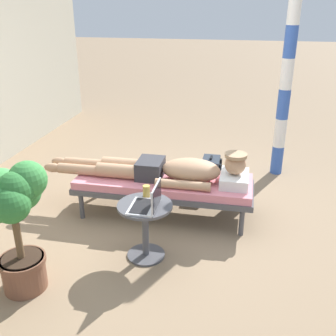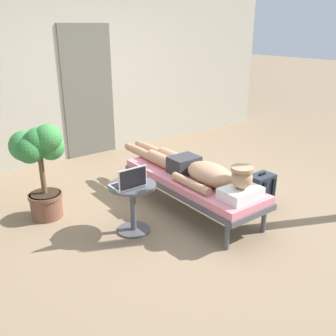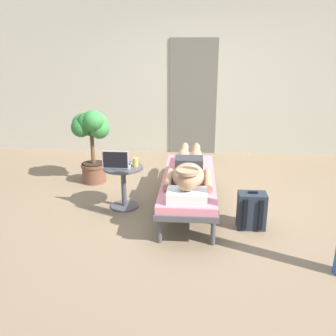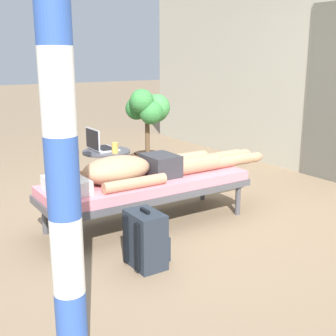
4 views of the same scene
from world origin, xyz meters
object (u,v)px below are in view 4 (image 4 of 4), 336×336
object	(u,v)px
lounge_chair	(147,186)
drink_glass	(115,148)
backpack	(146,240)
potted_plant	(148,117)
laptop	(99,144)
porch_post	(57,92)
side_table	(107,167)
person_reclining	(141,168)

from	to	relation	value
lounge_chair	drink_glass	xyz separation A→B (m)	(-0.64, 0.02, 0.23)
lounge_chair	backpack	world-z (taller)	backpack
drink_glass	potted_plant	world-z (taller)	potted_plant
laptop	porch_post	world-z (taller)	porch_post
lounge_chair	side_table	size ratio (longest dim) A/B	3.56
person_reclining	laptop	bearing A→B (deg)	179.82
drink_glass	lounge_chair	bearing A→B (deg)	-1.96
lounge_chair	person_reclining	distance (m)	0.18
potted_plant	lounge_chair	bearing A→B (deg)	-31.38
drink_glass	potted_plant	bearing A→B (deg)	132.59
laptop	backpack	bearing A→B (deg)	-13.42
laptop	porch_post	bearing A→B (deg)	-28.07
lounge_chair	porch_post	xyz separation A→B (m)	(1.37, -1.24, 0.96)
drink_glass	potted_plant	xyz separation A→B (m)	(-0.77, 0.84, 0.15)
laptop	porch_post	xyz separation A→B (m)	(2.22, -1.18, 0.73)
laptop	side_table	bearing A→B (deg)	40.52
side_table	porch_post	distance (m)	2.66
lounge_chair	backpack	size ratio (longest dim) A/B	4.39
lounge_chair	drink_glass	world-z (taller)	drink_glass
potted_plant	backpack	bearing A→B (deg)	-31.33
person_reclining	drink_glass	size ratio (longest dim) A/B	20.53
lounge_chair	person_reclining	xyz separation A→B (m)	(0.00, -0.06, 0.17)
side_table	potted_plant	world-z (taller)	potted_plant
person_reclining	drink_glass	world-z (taller)	person_reclining
lounge_chair	laptop	xyz separation A→B (m)	(-0.85, -0.05, 0.24)
laptop	drink_glass	xyz separation A→B (m)	(0.21, 0.07, -0.01)
backpack	porch_post	xyz separation A→B (m)	(0.68, -0.82, 1.11)
potted_plant	porch_post	world-z (taller)	porch_post
person_reclining	backpack	world-z (taller)	person_reclining
side_table	porch_post	bearing A→B (deg)	-29.76
person_reclining	porch_post	xyz separation A→B (m)	(1.37, -1.18, 0.79)
side_table	laptop	xyz separation A→B (m)	(-0.06, -0.05, 0.23)
backpack	drink_glass	bearing A→B (deg)	161.64
side_table	backpack	size ratio (longest dim) A/B	1.23
person_reclining	drink_glass	bearing A→B (deg)	173.14
backpack	laptop	bearing A→B (deg)	166.58
backpack	side_table	bearing A→B (deg)	164.20
laptop	porch_post	size ratio (longest dim) A/B	0.12
side_table	potted_plant	size ratio (longest dim) A/B	0.49
lounge_chair	porch_post	bearing A→B (deg)	-42.03
porch_post	drink_glass	bearing A→B (deg)	147.96
side_table	drink_glass	world-z (taller)	drink_glass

